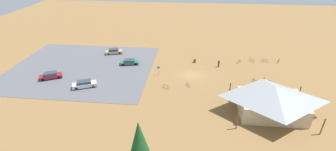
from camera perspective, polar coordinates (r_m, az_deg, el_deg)
ground at (r=54.73m, az=5.45°, el=0.09°), size 160.00×160.00×0.00m
parking_lot_asphalt at (r=61.53m, az=-19.56°, el=1.83°), size 33.13×28.11×0.05m
bike_pavilion at (r=44.43m, az=23.42°, el=-5.01°), size 13.05×9.85×5.34m
trash_bin at (r=60.74m, az=6.31°, el=3.47°), size 0.60×0.60×0.90m
lot_sign at (r=53.88m, az=-2.24°, el=1.42°), size 0.56×0.08×2.20m
pine_center at (r=29.74m, az=-6.80°, el=-14.76°), size 2.67×2.67×8.07m
bicycle_black_yard_right at (r=54.60m, az=19.72°, el=-1.22°), size 0.69×1.62×0.77m
bicycle_green_lone_west at (r=62.49m, az=16.31°, el=3.11°), size 1.20×1.20×0.80m
bicycle_orange_yard_left at (r=64.43m, az=19.16°, el=3.43°), size 1.10×1.39×0.86m
bicycle_white_trailside at (r=50.17m, az=4.74°, el=-2.17°), size 0.86×1.51×0.85m
bicycle_purple_yard_front at (r=65.29m, az=21.84°, el=3.28°), size 1.57×0.89×0.86m
bicycle_yellow_edge_south at (r=49.23m, az=-0.47°, el=-2.68°), size 1.52×1.03×0.87m
bicycle_teal_front_row at (r=55.64m, az=21.51°, el=-0.94°), size 0.95×1.54×0.85m
bicycle_red_lone_east at (r=66.42m, az=24.54°, el=3.13°), size 0.85×1.54×0.80m
bicycle_blue_back_row at (r=54.95m, az=22.97°, el=-1.60°), size 0.82×1.66×0.91m
car_tan_by_curb at (r=66.84m, az=-12.60°, el=5.58°), size 4.68×2.94×1.43m
car_maroon_mid_lot at (r=58.60m, az=-25.89°, el=0.00°), size 4.95×3.69×1.42m
car_silver_far_end at (r=52.29m, az=-19.07°, el=-1.91°), size 5.08×3.46×1.44m
car_green_inner_stall at (r=59.94m, az=-9.05°, el=3.18°), size 4.68×2.77×1.24m
visitor_at_bikes at (r=59.07m, az=11.86°, el=2.82°), size 0.36×0.36×1.82m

